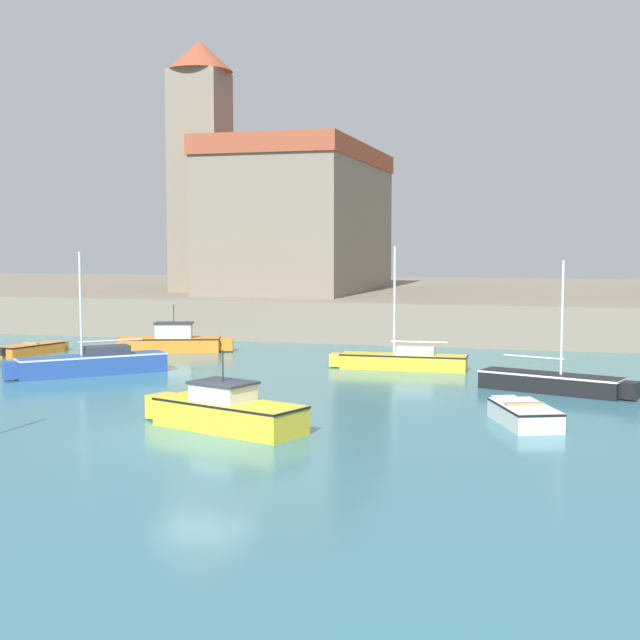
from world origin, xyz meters
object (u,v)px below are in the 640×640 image
(motorboat_orange_1, at_px, (173,341))
(dinghy_white_4, at_px, (523,413))
(motorboat_yellow_2, at_px, (225,411))
(sailboat_black_5, at_px, (554,382))
(dinghy_orange_7, at_px, (33,348))
(church, at_px, (289,212))
(sailboat_yellow_6, at_px, (402,360))
(sailboat_blue_9, at_px, (91,363))

(motorboat_orange_1, height_order, dinghy_white_4, motorboat_orange_1)
(motorboat_orange_1, xyz_separation_m, motorboat_yellow_2, (9.56, -16.92, 0.01))
(sailboat_black_5, bearing_deg, dinghy_white_4, -97.25)
(dinghy_white_4, bearing_deg, motorboat_orange_1, 142.21)
(motorboat_yellow_2, bearing_deg, dinghy_orange_7, 138.00)
(dinghy_white_4, distance_m, church, 35.60)
(motorboat_yellow_2, distance_m, sailboat_yellow_6, 13.97)
(motorboat_yellow_2, bearing_deg, sailboat_yellow_6, 78.99)
(sailboat_yellow_6, bearing_deg, dinghy_white_4, -62.20)
(dinghy_orange_7, distance_m, church, 21.88)
(dinghy_white_4, distance_m, sailboat_black_5, 6.17)
(sailboat_blue_9, height_order, church, church)
(sailboat_black_5, bearing_deg, sailboat_yellow_6, 144.84)
(dinghy_white_4, relative_size, sailboat_yellow_6, 0.62)
(sailboat_yellow_6, distance_m, dinghy_orange_7, 18.37)
(dinghy_white_4, bearing_deg, motorboat_yellow_2, -159.43)
(motorboat_orange_1, bearing_deg, dinghy_white_4, -37.79)
(sailboat_blue_9, bearing_deg, church, 88.56)
(motorboat_orange_1, relative_size, sailboat_black_5, 1.02)
(motorboat_yellow_2, relative_size, sailboat_black_5, 0.96)
(sailboat_black_5, distance_m, dinghy_orange_7, 25.22)
(motorboat_orange_1, distance_m, church, 18.07)
(dinghy_orange_7, bearing_deg, motorboat_orange_1, 24.50)
(sailboat_yellow_6, bearing_deg, sailboat_blue_9, -157.19)
(sailboat_yellow_6, height_order, church, church)
(dinghy_orange_7, height_order, church, church)
(sailboat_blue_9, relative_size, church, 0.31)
(dinghy_white_4, bearing_deg, sailboat_blue_9, 162.45)
(motorboat_yellow_2, bearing_deg, sailboat_blue_9, 137.12)
(sailboat_blue_9, bearing_deg, sailboat_black_5, 1.73)
(sailboat_black_5, xyz_separation_m, sailboat_yellow_6, (-6.37, 4.49, 0.03))
(sailboat_yellow_6, bearing_deg, motorboat_orange_1, 165.29)
(motorboat_yellow_2, bearing_deg, dinghy_white_4, 20.57)
(sailboat_yellow_6, xyz_separation_m, church, (-11.38, 19.84, 7.13))
(dinghy_white_4, xyz_separation_m, church, (-16.97, 30.45, 7.22))
(dinghy_white_4, bearing_deg, church, 119.13)
(motorboat_yellow_2, bearing_deg, church, 104.55)
(sailboat_blue_9, bearing_deg, motorboat_orange_1, 91.59)
(dinghy_white_4, relative_size, sailboat_black_5, 0.65)
(sailboat_yellow_6, relative_size, dinghy_orange_7, 1.49)
(motorboat_yellow_2, relative_size, church, 0.32)
(church, bearing_deg, sailboat_yellow_6, -60.17)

